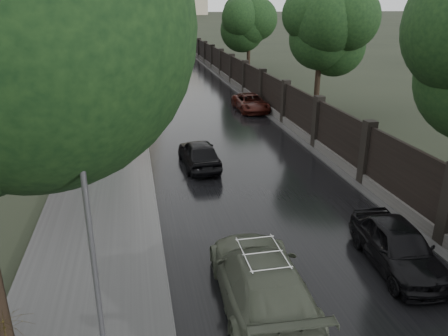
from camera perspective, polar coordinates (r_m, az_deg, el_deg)
road at (r=195.46m, az=-10.95°, el=18.30°), size 8.00×420.00×0.02m
sidewalk_left at (r=195.41m, az=-12.80°, el=18.19°), size 4.00×420.00×0.16m
verge_right at (r=195.66m, az=-9.26°, el=18.41°), size 3.00×420.00×0.08m
fence_right at (r=38.86m, az=2.03°, el=11.76°), size 0.45×75.72×2.70m
tree_left_far at (r=35.49m, az=-18.15°, el=16.83°), size 4.25×4.25×7.39m
tree_right_b at (r=29.88m, az=12.52°, el=16.22°), size 4.08×4.08×7.01m
tree_right_c at (r=46.89m, az=3.29°, el=18.12°), size 4.08×4.08×7.01m
lamp_post at (r=8.12m, az=-16.49°, el=-12.91°), size 0.25×0.12×5.11m
traffic_light at (r=30.63m, az=-11.43°, el=11.58°), size 0.16×0.32×4.00m
volga_sedan at (r=10.99m, az=4.92°, el=-14.45°), size 2.27×5.15×1.47m
hatchback_left at (r=19.93m, az=-3.28°, el=1.93°), size 1.69×3.85×1.29m
car_right_near at (r=13.37m, az=21.79°, el=-9.46°), size 1.88×4.01×1.33m
car_right_far at (r=30.71m, az=3.52°, el=8.52°), size 2.01×4.22×1.16m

